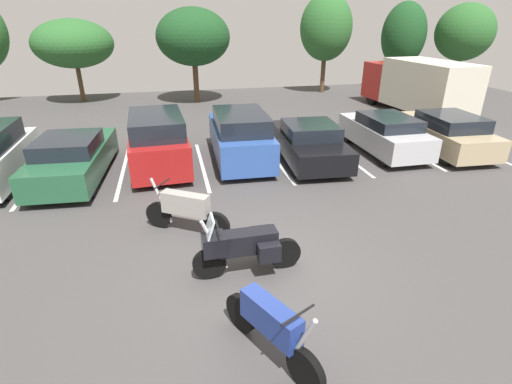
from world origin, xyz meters
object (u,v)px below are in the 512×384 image
object	(u,v)px
motorcycle_second	(185,210)
car_silver	(384,134)
motorcycle_third	(271,326)
box_truck	(417,85)
car_red	(158,141)
car_black	(309,142)
car_blue	(240,137)
car_tan	(443,132)
car_green	(73,158)
motorcycle_touring	(244,246)

from	to	relation	value
motorcycle_second	car_silver	world-z (taller)	car_silver
motorcycle_third	box_truck	size ratio (longest dim) A/B	0.28
motorcycle_second	car_red	xyz separation A→B (m)	(-0.65, 4.74, 0.33)
motorcycle_third	car_black	world-z (taller)	car_black
motorcycle_second	motorcycle_third	world-z (taller)	motorcycle_second
car_blue	car_tan	xyz separation A→B (m)	(7.93, -0.55, -0.17)
car_black	car_tan	xyz separation A→B (m)	(5.49, -0.05, 0.05)
car_silver	motorcycle_second	bearing A→B (deg)	-149.81
car_red	motorcycle_second	bearing A→B (deg)	-82.23
car_green	car_black	distance (m)	7.97
car_tan	box_truck	bearing A→B (deg)	65.66
motorcycle_touring	car_green	world-z (taller)	car_green
car_silver	car_green	bearing A→B (deg)	-178.70
motorcycle_second	car_blue	bearing A→B (deg)	65.06
car_black	car_silver	world-z (taller)	car_silver
motorcycle_third	car_green	bearing A→B (deg)	117.43
motorcycle_second	car_red	world-z (taller)	car_red
car_green	motorcycle_touring	bearing A→B (deg)	-54.88
car_black	motorcycle_third	bearing A→B (deg)	-113.32
motorcycle_touring	car_black	bearing A→B (deg)	59.79
motorcycle_third	car_red	size ratio (longest dim) A/B	0.44
motorcycle_touring	motorcycle_second	world-z (taller)	motorcycle_touring
box_truck	car_black	bearing A→B (deg)	-143.73
motorcycle_third	car_red	xyz separation A→B (m)	(-1.69, 8.86, 0.35)
motorcycle_second	car_red	bearing A→B (deg)	97.77
motorcycle_third	car_green	distance (m)	9.46
car_green	car_blue	bearing A→B (deg)	4.94
car_green	car_tan	world-z (taller)	car_tan
motorcycle_third	car_green	size ratio (longest dim) A/B	0.40
motorcycle_touring	car_tan	distance (m)	10.97
car_blue	box_truck	size ratio (longest dim) A/B	0.65
car_black	car_tan	distance (m)	5.49
car_red	car_black	size ratio (longest dim) A/B	0.95
motorcycle_second	box_truck	world-z (taller)	box_truck
car_tan	car_red	bearing A→B (deg)	177.18
car_blue	motorcycle_touring	bearing A→B (deg)	-99.86
motorcycle_second	car_blue	world-z (taller)	car_blue
car_silver	box_truck	xyz separation A→B (m)	(5.11, 5.78, 0.76)
car_tan	motorcycle_second	bearing A→B (deg)	-157.45
box_truck	motorcycle_third	bearing A→B (deg)	-129.42
motorcycle_second	car_blue	size ratio (longest dim) A/B	0.42
motorcycle_second	car_blue	xyz separation A→B (m)	(2.21, 4.76, 0.29)
motorcycle_touring	car_tan	world-z (taller)	car_tan
motorcycle_third	car_green	xyz separation A→B (m)	(-4.36, 8.40, 0.11)
car_blue	car_green	bearing A→B (deg)	-175.06
car_tan	car_green	bearing A→B (deg)	179.70
motorcycle_third	car_tan	size ratio (longest dim) A/B	0.40
motorcycle_touring	car_silver	size ratio (longest dim) A/B	0.51
car_silver	car_red	bearing A→B (deg)	178.58
car_red	motorcycle_touring	bearing A→B (deg)	-75.70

